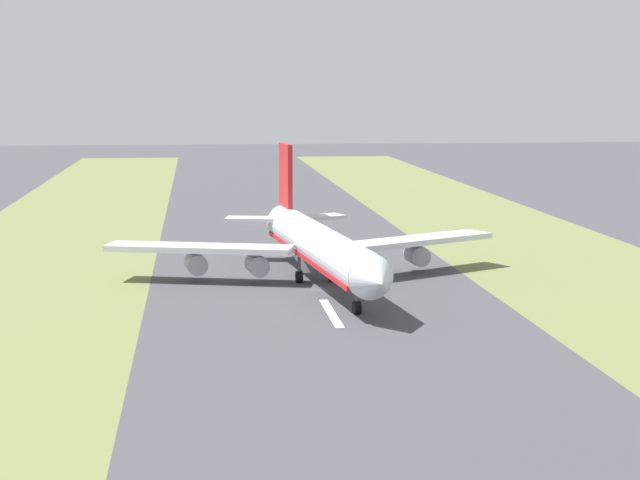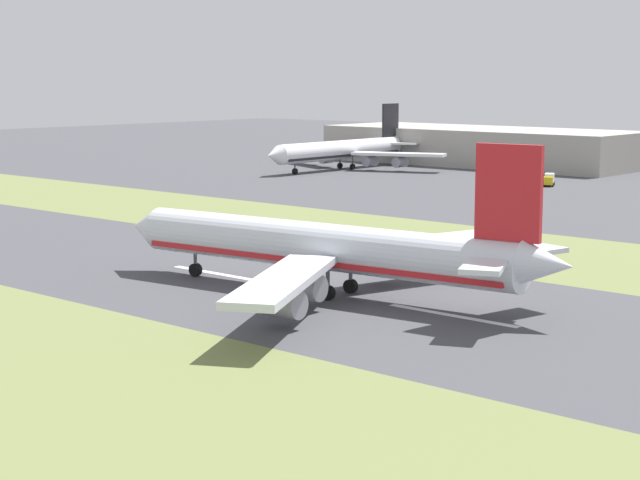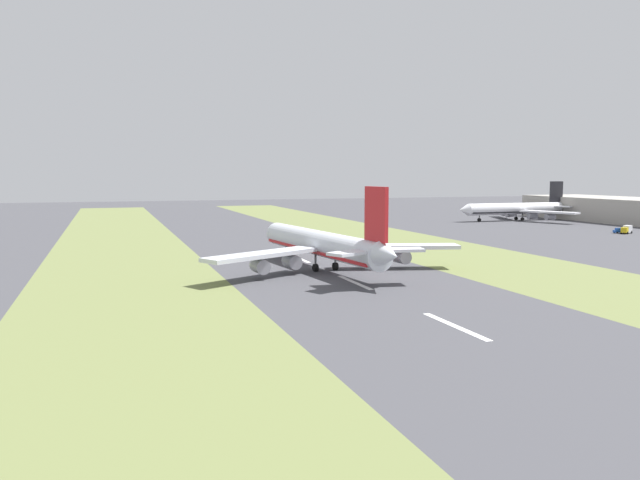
# 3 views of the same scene
# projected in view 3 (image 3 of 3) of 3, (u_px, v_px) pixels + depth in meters

# --- Properties ---
(ground_plane) EXTENTS (800.00, 800.00, 0.00)m
(ground_plane) POSITION_uv_depth(u_px,v_px,m) (319.00, 267.00, 152.75)
(ground_plane) COLOR #424247
(grass_median_west) EXTENTS (40.00, 600.00, 0.01)m
(grass_median_west) POSITION_uv_depth(u_px,v_px,m) (127.00, 277.00, 138.22)
(grass_median_west) COLOR olive
(grass_median_west) RESTS_ON ground
(grass_median_east) EXTENTS (40.00, 600.00, 0.01)m
(grass_median_east) POSITION_uv_depth(u_px,v_px,m) (477.00, 259.00, 167.27)
(grass_median_east) COLOR olive
(grass_median_east) RESTS_ON ground
(centreline_dash_near) EXTENTS (1.20, 18.00, 0.01)m
(centreline_dash_near) POSITION_uv_depth(u_px,v_px,m) (455.00, 326.00, 93.29)
(centreline_dash_near) COLOR silver
(centreline_dash_near) RESTS_ON ground
(centreline_dash_mid) EXTENTS (1.20, 18.00, 0.01)m
(centreline_dash_mid) POSITION_uv_depth(u_px,v_px,m) (355.00, 282.00, 130.91)
(centreline_dash_mid) COLOR silver
(centreline_dash_mid) RESTS_ON ground
(centreline_dash_far) EXTENTS (1.20, 18.00, 0.01)m
(centreline_dash_far) POSITION_uv_depth(u_px,v_px,m) (299.00, 258.00, 168.53)
(centreline_dash_far) COLOR silver
(centreline_dash_far) RESTS_ON ground
(airplane_main_jet) EXTENTS (63.70, 67.18, 20.20)m
(airplane_main_jet) POSITION_uv_depth(u_px,v_px,m) (323.00, 245.00, 147.11)
(airplane_main_jet) COLOR silver
(airplane_main_jet) RESTS_ON ground
(terminal_building) EXTENTS (36.00, 100.60, 11.30)m
(terminal_building) POSITION_uv_depth(u_px,v_px,m) (619.00, 210.00, 299.91)
(terminal_building) COLOR #A39E93
(terminal_building) RESTS_ON ground
(airplane_parked_apron) EXTENTS (63.35, 60.57, 19.08)m
(airplane_parked_apron) POSITION_uv_depth(u_px,v_px,m) (518.00, 209.00, 304.73)
(airplane_parked_apron) COLOR white
(airplane_parked_apron) RESTS_ON ground
(service_truck) EXTENTS (6.36, 4.60, 3.10)m
(service_truck) POSITION_uv_depth(u_px,v_px,m) (627.00, 229.00, 237.97)
(service_truck) COLOR gold
(service_truck) RESTS_ON ground
(apron_car) EXTENTS (4.66, 2.67, 2.03)m
(apron_car) POSITION_uv_depth(u_px,v_px,m) (619.00, 231.00, 239.49)
(apron_car) COLOR #1E51B2
(apron_car) RESTS_ON ground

